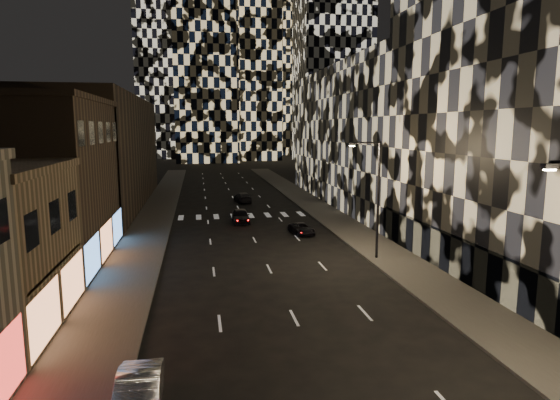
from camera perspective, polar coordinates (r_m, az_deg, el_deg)
name	(u,v)px	position (r m, az deg, el deg)	size (l,w,h in m)	color
sidewalk_left	(154,218)	(54.65, -15.14, -2.12)	(4.00, 120.00, 0.15)	#47443F
sidewalk_right	(325,212)	(56.41, 5.53, -1.52)	(4.00, 120.00, 0.15)	#47443F
curb_left	(173,217)	(54.49, -12.94, -2.07)	(0.20, 120.00, 0.15)	#4C4C47
curb_right	(308,213)	(55.89, 3.45, -1.59)	(0.20, 120.00, 0.15)	#4C4C47
retail_brown	(33,185)	(39.12, -27.92, 1.68)	(10.00, 15.00, 12.00)	#463727
retail_filler_left	(103,152)	(64.69, -20.82, 5.45)	(10.00, 40.00, 14.00)	#463727
midrise_base	(459,258)	(33.95, 21.03, -6.57)	(0.60, 25.00, 3.00)	#383838
midrise_filler_right	(384,136)	(65.40, 12.54, 7.60)	(16.00, 40.00, 18.00)	#232326
streetlight_far	(375,191)	(36.31, 11.55, 1.03)	(2.55, 0.25, 9.00)	black
car_silver_parked	(138,397)	(18.62, -16.89, -22.02)	(1.56, 4.48, 1.47)	#A7A8AD
car_dark_midlane	(241,216)	(50.58, -4.79, -1.94)	(1.76, 4.37, 1.49)	black
car_dark_oncoming	(243,197)	(64.37, -4.58, 0.32)	(1.88, 4.63, 1.34)	black
car_dark_rightlane	(302,229)	(45.10, 2.66, -3.52)	(1.76, 3.81, 1.06)	black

